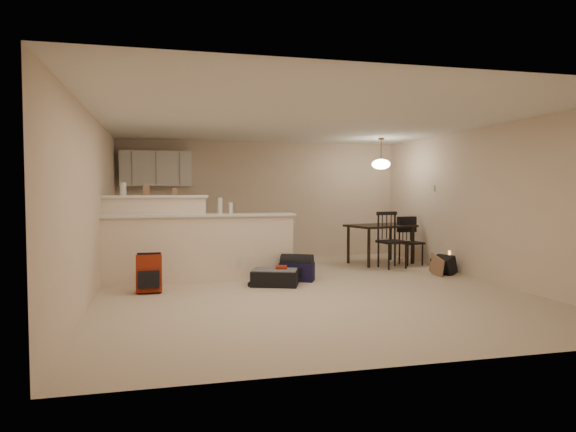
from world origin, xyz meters
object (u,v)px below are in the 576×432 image
object	(u,v)px
dining_table	(380,229)
suitcase	(275,278)
pendant_lamp	(381,164)
dining_chair_far	(411,241)
dining_chair_near	(392,240)
navy_duffel	(297,272)
black_daypack	(444,265)
red_backpack	(149,274)

from	to	relation	value
dining_table	suitcase	xyz separation A→B (m)	(-2.55, -1.80, -0.57)
pendant_lamp	dining_chair_far	distance (m)	1.64
dining_chair_near	navy_duffel	size ratio (longest dim) A/B	1.94
dining_table	pendant_lamp	distance (m)	1.31
dining_chair_far	black_daypack	bearing A→B (deg)	-92.89
dining_chair_far	suitcase	xyz separation A→B (m)	(-3.06, -1.49, -0.34)
dining_chair_far	dining_table	bearing A→B (deg)	143.61
dining_chair_near	dining_chair_far	bearing A→B (deg)	18.88
black_daypack	navy_duffel	bearing A→B (deg)	66.47
dining_table	dining_chair_far	distance (m)	0.64
navy_duffel	black_daypack	world-z (taller)	black_daypack
red_backpack	navy_duffel	size ratio (longest dim) A/B	0.99
suitcase	red_backpack	distance (m)	1.88
dining_chair_far	navy_duffel	xyz separation A→B (m)	(-2.62, -1.16, -0.31)
dining_chair_near	navy_duffel	world-z (taller)	dining_chair_near
black_daypack	red_backpack	bearing A→B (deg)	71.22
pendant_lamp	black_daypack	bearing A→B (deg)	-69.62
suitcase	red_backpack	world-z (taller)	red_backpack
black_daypack	dining_chair_near	bearing A→B (deg)	9.63
suitcase	black_daypack	distance (m)	3.11
dining_chair_far	suitcase	bearing A→B (deg)	-158.81
pendant_lamp	navy_duffel	xyz separation A→B (m)	(-2.11, -1.47, -1.84)
dining_chair_near	suitcase	world-z (taller)	dining_chair_near
red_backpack	black_daypack	xyz separation A→B (m)	(4.96, 0.41, -0.11)
dining_chair_near	suitcase	size ratio (longest dim) A/B	1.51
dining_chair_near	suitcase	xyz separation A→B (m)	(-2.52, -1.20, -0.41)
navy_duffel	dining_chair_near	bearing A→B (deg)	47.95
dining_chair_far	suitcase	world-z (taller)	dining_chair_far
pendant_lamp	dining_chair_near	size ratio (longest dim) A/B	0.59
dining_chair_near	navy_duffel	bearing A→B (deg)	-166.24
suitcase	navy_duffel	world-z (taller)	navy_duffel
dining_table	navy_duffel	distance (m)	2.63
suitcase	dining_chair_near	bearing A→B (deg)	45.07
navy_duffel	black_daypack	xyz separation A→B (m)	(2.65, 0.00, 0.01)
pendant_lamp	navy_duffel	bearing A→B (deg)	-145.01
red_backpack	black_daypack	bearing A→B (deg)	5.12
dining_table	black_daypack	world-z (taller)	dining_table
dining_chair_far	red_backpack	world-z (taller)	dining_chair_far
dining_table	red_backpack	xyz separation A→B (m)	(-4.41, -1.89, -0.42)
dining_table	dining_chair_far	bearing A→B (deg)	-46.53
pendant_lamp	suitcase	xyz separation A→B (m)	(-2.55, -1.80, -1.87)
dining_chair_near	black_daypack	world-z (taller)	dining_chair_near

